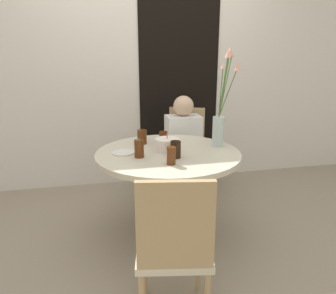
{
  "coord_description": "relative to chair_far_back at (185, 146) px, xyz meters",
  "views": [
    {
      "loc": [
        -0.53,
        -2.38,
        1.47
      ],
      "look_at": [
        0.0,
        0.0,
        0.76
      ],
      "focal_mm": 35.0,
      "sensor_mm": 36.0,
      "label": 1
    }
  ],
  "objects": [
    {
      "name": "ground_plane",
      "position": [
        -0.38,
        -0.86,
        -0.5
      ],
      "size": [
        16.0,
        16.0,
        0.0
      ],
      "primitive_type": "plane",
      "color": "gray"
    },
    {
      "name": "wall_back",
      "position": [
        -0.38,
        0.4,
        0.8
      ],
      "size": [
        8.0,
        0.05,
        2.6
      ],
      "color": "silver",
      "rests_on": "ground_plane"
    },
    {
      "name": "doorway_panel",
      "position": [
        0.02,
        0.37,
        0.52
      ],
      "size": [
        0.9,
        0.01,
        2.05
      ],
      "color": "black",
      "rests_on": "ground_plane"
    },
    {
      "name": "dining_table",
      "position": [
        -0.38,
        -0.86,
        0.09
      ],
      "size": [
        1.13,
        1.13,
        0.72
      ],
      "color": "beige",
      "rests_on": "ground_plane"
    },
    {
      "name": "chair_far_back",
      "position": [
        0.0,
        0.0,
        0.0
      ],
      "size": [
        0.53,
        0.53,
        0.9
      ],
      "rotation": [
        0.0,
        0.0,
        -0.41
      ],
      "color": "beige",
      "rests_on": "ground_plane"
    },
    {
      "name": "chair_right_flank",
      "position": [
        -0.55,
        -1.79,
        0.0
      ],
      "size": [
        0.47,
        0.47,
        0.9
      ],
      "rotation": [
        0.0,
        0.0,
        2.96
      ],
      "color": "beige",
      "rests_on": "ground_plane"
    },
    {
      "name": "birthday_cake",
      "position": [
        -0.38,
        -0.83,
        0.26
      ],
      "size": [
        0.19,
        0.19,
        0.15
      ],
      "color": "white",
      "rests_on": "dining_table"
    },
    {
      "name": "flower_vase",
      "position": [
        0.07,
        -0.81,
        0.5
      ],
      "size": [
        0.18,
        0.26,
        0.79
      ],
      "color": "#B2C6C1",
      "rests_on": "dining_table"
    },
    {
      "name": "side_plate",
      "position": [
        -0.72,
        -0.82,
        0.22
      ],
      "size": [
        0.18,
        0.18,
        0.01
      ],
      "color": "silver",
      "rests_on": "dining_table"
    },
    {
      "name": "drink_glass_0",
      "position": [
        -0.54,
        -0.58,
        0.27
      ],
      "size": [
        0.08,
        0.08,
        0.12
      ],
      "color": "#51280F",
      "rests_on": "dining_table"
    },
    {
      "name": "drink_glass_1",
      "position": [
        -0.37,
        -0.64,
        0.27
      ],
      "size": [
        0.07,
        0.07,
        0.11
      ],
      "color": "#51280F",
      "rests_on": "dining_table"
    },
    {
      "name": "drink_glass_2",
      "position": [
        -0.36,
        -1.01,
        0.28
      ],
      "size": [
        0.08,
        0.08,
        0.12
      ],
      "color": "black",
      "rests_on": "dining_table"
    },
    {
      "name": "drink_glass_3",
      "position": [
        -0.42,
        -1.15,
        0.28
      ],
      "size": [
        0.06,
        0.06,
        0.12
      ],
      "color": "#51280F",
      "rests_on": "dining_table"
    },
    {
      "name": "drink_glass_4",
      "position": [
        -0.62,
        -0.95,
        0.28
      ],
      "size": [
        0.07,
        0.07,
        0.13
      ],
      "color": "#51280F",
      "rests_on": "dining_table"
    },
    {
      "name": "person_boy",
      "position": [
        -0.06,
        -0.15,
        -0.01
      ],
      "size": [
        0.34,
        0.24,
        1.06
      ],
      "color": "#383333",
      "rests_on": "ground_plane"
    }
  ]
}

